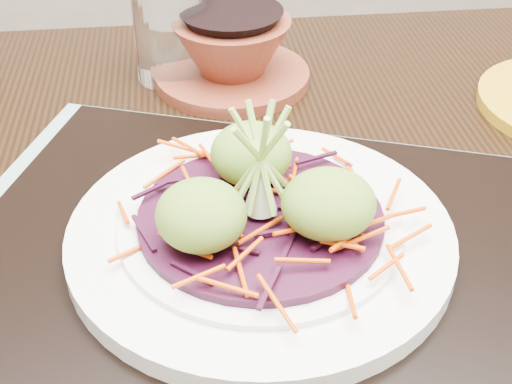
{
  "coord_description": "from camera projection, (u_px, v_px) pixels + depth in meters",
  "views": [
    {
      "loc": [
        -0.13,
        -0.45,
        1.1
      ],
      "look_at": [
        -0.07,
        -0.07,
        0.82
      ],
      "focal_mm": 50.0,
      "sensor_mm": 36.0,
      "label": 1
    }
  ],
  "objects": [
    {
      "name": "dining_table",
      "position": [
        271.0,
        348.0,
        0.56
      ],
      "size": [
        1.26,
        0.85,
        0.77
      ],
      "rotation": [
        0.0,
        0.0,
        -0.03
      ],
      "color": "black",
      "rests_on": "ground"
    },
    {
      "name": "placemat",
      "position": [
        260.0,
        265.0,
        0.48
      ],
      "size": [
        0.55,
        0.49,
        0.0
      ],
      "primitive_type": "cube",
      "rotation": [
        0.0,
        0.0,
        -0.38
      ],
      "color": "gray",
      "rests_on": "dining_table"
    },
    {
      "name": "serving_tray",
      "position": [
        260.0,
        253.0,
        0.48
      ],
      "size": [
        0.47,
        0.42,
        0.02
      ],
      "primitive_type": "cube",
      "rotation": [
        0.0,
        0.0,
        -0.38
      ],
      "color": "black",
      "rests_on": "placemat"
    },
    {
      "name": "white_plate",
      "position": [
        260.0,
        233.0,
        0.47
      ],
      "size": [
        0.25,
        0.25,
        0.02
      ],
      "color": "white",
      "rests_on": "serving_tray"
    },
    {
      "name": "cabbage_bed",
      "position": [
        260.0,
        217.0,
        0.46
      ],
      "size": [
        0.16,
        0.16,
        0.01
      ],
      "primitive_type": "cylinder",
      "color": "#360A21",
      "rests_on": "white_plate"
    },
    {
      "name": "carrot_julienne",
      "position": [
        261.0,
        208.0,
        0.46
      ],
      "size": [
        0.19,
        0.19,
        0.01
      ],
      "primitive_type": null,
      "color": "#CE4103",
      "rests_on": "cabbage_bed"
    },
    {
      "name": "guacamole_scoops",
      "position": [
        261.0,
        190.0,
        0.45
      ],
      "size": [
        0.14,
        0.12,
        0.04
      ],
      "color": "olive",
      "rests_on": "cabbage_bed"
    },
    {
      "name": "scallion_garnish",
      "position": [
        261.0,
        164.0,
        0.44
      ],
      "size": [
        0.06,
        0.06,
        0.09
      ],
      "primitive_type": null,
      "color": "#98C34E",
      "rests_on": "cabbage_bed"
    },
    {
      "name": "water_glass",
      "position": [
        170.0,
        28.0,
        0.69
      ],
      "size": [
        0.09,
        0.09,
        0.1
      ],
      "primitive_type": "cylinder",
      "rotation": [
        0.0,
        0.0,
        0.29
      ],
      "color": "white",
      "rests_on": "dining_table"
    },
    {
      "name": "terracotta_bowl_set",
      "position": [
        232.0,
        55.0,
        0.69
      ],
      "size": [
        0.19,
        0.19,
        0.06
      ],
      "rotation": [
        0.0,
        0.0,
        0.31
      ],
      "color": "maroon",
      "rests_on": "dining_table"
    }
  ]
}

